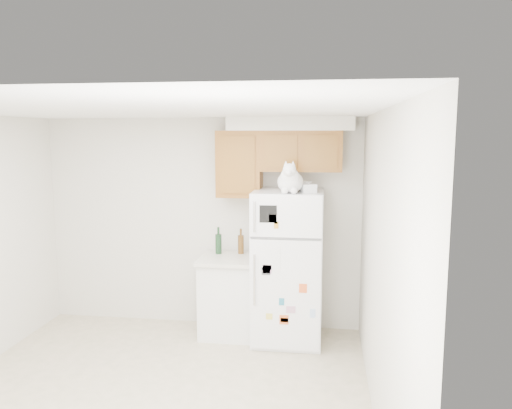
% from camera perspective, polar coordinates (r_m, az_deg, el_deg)
% --- Properties ---
extents(ground_plane, '(3.80, 4.00, 0.01)m').
position_cam_1_polar(ground_plane, '(4.67, -12.39, -21.87)').
color(ground_plane, beige).
extents(room_shell, '(3.84, 4.04, 2.52)m').
position_cam_1_polar(room_shell, '(4.30, -10.41, -0.65)').
color(room_shell, beige).
rests_on(room_shell, ground_plane).
extents(refrigerator, '(0.76, 0.78, 1.70)m').
position_cam_1_polar(refrigerator, '(5.60, 3.65, -7.09)').
color(refrigerator, white).
rests_on(refrigerator, ground_plane).
extents(base_counter, '(0.64, 0.64, 0.92)m').
position_cam_1_polar(base_counter, '(5.87, -3.17, -10.33)').
color(base_counter, white).
rests_on(base_counter, ground_plane).
extents(cat, '(0.34, 0.49, 0.35)m').
position_cam_1_polar(cat, '(5.24, 3.95, 2.75)').
color(cat, white).
rests_on(cat, refrigerator).
extents(storage_box_back, '(0.20, 0.16, 0.10)m').
position_cam_1_polar(storage_box_back, '(5.47, 5.34, 2.11)').
color(storage_box_back, white).
rests_on(storage_box_back, refrigerator).
extents(storage_box_front, '(0.18, 0.15, 0.09)m').
position_cam_1_polar(storage_box_front, '(5.29, 6.04, 1.85)').
color(storage_box_front, white).
rests_on(storage_box_front, refrigerator).
extents(bottle_green, '(0.07, 0.07, 0.32)m').
position_cam_1_polar(bottle_green, '(5.86, -4.32, -4.12)').
color(bottle_green, '#19381E').
rests_on(bottle_green, base_counter).
extents(bottle_amber, '(0.07, 0.07, 0.30)m').
position_cam_1_polar(bottle_amber, '(5.86, -1.75, -4.21)').
color(bottle_amber, '#593814').
rests_on(bottle_amber, base_counter).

